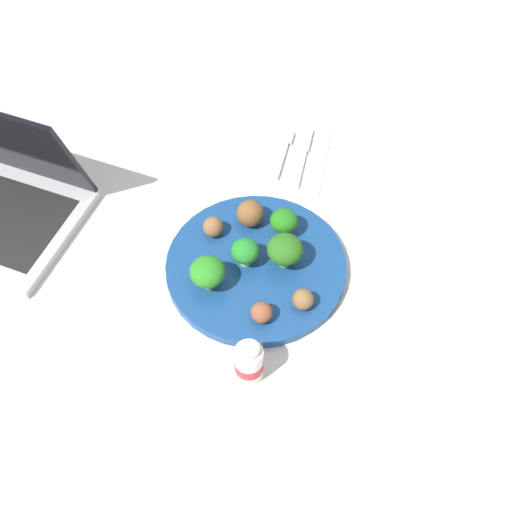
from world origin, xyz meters
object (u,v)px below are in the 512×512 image
(meatball_mid_right, at_px, (250,213))
(plate, at_px, (256,267))
(broccoli_floret_far_rim, at_px, (208,272))
(meatball_far_rim, at_px, (262,312))
(meatball_center, at_px, (213,227))
(broccoli_floret_center, at_px, (246,249))
(meatball_near_rim, at_px, (303,299))
(broccoli_floret_back_left, at_px, (284,221))
(knife, at_px, (303,154))
(napkin, at_px, (292,158))
(fork, at_px, (283,151))
(yogurt_bottle, at_px, (249,363))
(broccoli_floret_mid_right, at_px, (285,250))

(meatball_mid_right, bearing_deg, plate, -165.48)
(broccoli_floret_far_rim, height_order, meatball_mid_right, broccoli_floret_far_rim)
(meatball_far_rim, distance_m, meatball_center, 0.17)
(broccoli_floret_far_rim, height_order, meatball_center, broccoli_floret_far_rim)
(broccoli_floret_center, bearing_deg, broccoli_floret_far_rim, 138.14)
(meatball_near_rim, bearing_deg, broccoli_floret_far_rim, 83.81)
(broccoli_floret_back_left, bearing_deg, knife, -3.73)
(meatball_center, bearing_deg, napkin, -27.54)
(broccoli_floret_back_left, xyz_separation_m, broccoli_floret_center, (-0.06, 0.05, -0.00))
(knife, bearing_deg, meatball_far_rim, 176.02)
(plate, relative_size, meatball_mid_right, 6.35)
(broccoli_floret_back_left, distance_m, broccoli_floret_center, 0.08)
(broccoli_floret_far_rim, height_order, broccoli_floret_center, broccoli_floret_far_rim)
(plate, height_order, fork, plate)
(plate, height_order, meatball_far_rim, meatball_far_rim)
(broccoli_floret_far_rim, bearing_deg, meatball_center, 6.12)
(broccoli_floret_far_rim, xyz_separation_m, meatball_mid_right, (0.13, -0.04, -0.01))
(meatball_near_rim, bearing_deg, napkin, 9.19)
(yogurt_bottle, bearing_deg, meatball_far_rim, -4.16)
(knife, bearing_deg, meatball_near_rim, -174.24)
(meatball_mid_right, relative_size, fork, 0.36)
(meatball_far_rim, height_order, napkin, meatball_far_rim)
(broccoli_floret_mid_right, relative_size, meatball_center, 1.75)
(broccoli_floret_back_left, xyz_separation_m, knife, (0.19, -0.01, -0.04))
(broccoli_floret_back_left, height_order, yogurt_bottle, yogurt_bottle)
(broccoli_floret_back_left, distance_m, broccoli_floret_far_rim, 0.15)
(plate, xyz_separation_m, meatball_mid_right, (0.08, 0.02, 0.03))
(meatball_mid_right, bearing_deg, fork, -10.22)
(broccoli_floret_mid_right, relative_size, knife, 0.40)
(meatball_near_rim, distance_m, napkin, 0.32)
(fork, bearing_deg, knife, -94.11)
(broccoli_floret_back_left, distance_m, fork, 0.20)
(broccoli_floret_mid_right, bearing_deg, plate, 99.21)
(meatball_mid_right, distance_m, yogurt_bottle, 0.26)
(broccoli_floret_mid_right, distance_m, meatball_mid_right, 0.10)
(broccoli_floret_far_rim, bearing_deg, meatball_far_rim, -118.12)
(broccoli_floret_back_left, distance_m, meatball_mid_right, 0.06)
(broccoli_floret_center, relative_size, meatball_center, 1.42)
(broccoli_floret_back_left, bearing_deg, broccoli_floret_far_rim, 139.47)
(napkin, bearing_deg, broccoli_floret_mid_right, -176.49)
(broccoli_floret_back_left, height_order, napkin, broccoli_floret_back_left)
(plate, relative_size, broccoli_floret_center, 5.99)
(meatball_far_rim, bearing_deg, fork, 1.84)
(napkin, relative_size, yogurt_bottle, 2.27)
(broccoli_floret_far_rim, distance_m, meatball_far_rim, 0.10)
(plate, xyz_separation_m, meatball_center, (0.05, 0.08, 0.02))
(meatball_center, xyz_separation_m, knife, (0.20, -0.12, -0.03))
(meatball_near_rim, relative_size, napkin, 0.19)
(yogurt_bottle, bearing_deg, broccoli_floret_center, 10.15)
(meatball_mid_right, bearing_deg, yogurt_bottle, -171.87)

